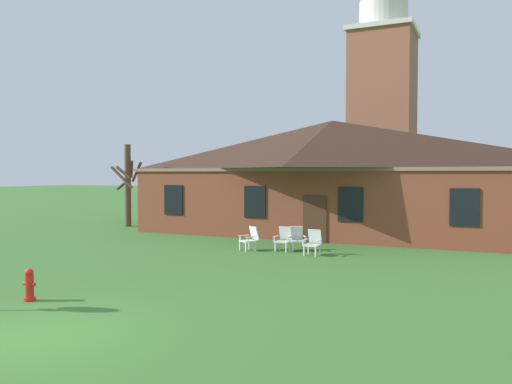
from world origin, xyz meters
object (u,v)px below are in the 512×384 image
lawn_chair_near_door (284,238)px  lawn_chair_by_porch (250,238)px  fire_hydrant (29,285)px  lawn_chair_middle (313,242)px  lawn_chair_left_end (297,238)px

lawn_chair_near_door → lawn_chair_by_porch: bearing=-160.5°
lawn_chair_by_porch → fire_hydrant: size_ratio=1.21×
lawn_chair_middle → lawn_chair_by_porch: bearing=178.7°
lawn_chair_near_door → fire_hydrant: bearing=-104.8°
lawn_chair_middle → fire_hydrant: lawn_chair_middle is taller
lawn_chair_left_end → lawn_chair_middle: size_ratio=1.00×
lawn_chair_by_porch → fire_hydrant: 9.66m
fire_hydrant → lawn_chair_left_end: bearing=73.4°
lawn_chair_by_porch → lawn_chair_middle: same height
lawn_chair_by_porch → lawn_chair_near_door: same height
fire_hydrant → lawn_chair_by_porch: bearing=81.8°
lawn_chair_by_porch → lawn_chair_left_end: same height
lawn_chair_near_door → lawn_chair_middle: size_ratio=1.00×
lawn_chair_by_porch → lawn_chair_near_door: 1.35m
lawn_chair_by_porch → lawn_chair_left_end: 1.88m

